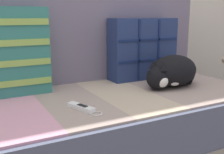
{
  "coord_description": "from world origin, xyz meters",
  "views": [
    {
      "loc": [
        -0.56,
        -1.1,
        0.81
      ],
      "look_at": [
        0.06,
        0.05,
        0.52
      ],
      "focal_mm": 45.0,
      "sensor_mm": 36.0,
      "label": 1
    }
  ],
  "objects_px": {
    "couch": "(95,134)",
    "game_remote_near": "(82,108)",
    "throw_pillow_striped": "(5,52)",
    "sleeping_cat": "(171,72)",
    "throw_pillow_quilted": "(143,49)"
  },
  "relations": [
    {
      "from": "couch",
      "to": "throw_pillow_quilted",
      "type": "distance_m",
      "value": 0.61
    },
    {
      "from": "throw_pillow_striped",
      "to": "game_remote_near",
      "type": "xyz_separation_m",
      "value": [
        0.24,
        -0.38,
        -0.21
      ]
    },
    {
      "from": "throw_pillow_quilted",
      "to": "couch",
      "type": "bearing_deg",
      "value": -154.32
    },
    {
      "from": "couch",
      "to": "game_remote_near",
      "type": "distance_m",
      "value": 0.32
    },
    {
      "from": "throw_pillow_striped",
      "to": "sleeping_cat",
      "type": "height_order",
      "value": "throw_pillow_striped"
    },
    {
      "from": "couch",
      "to": "throw_pillow_quilted",
      "type": "height_order",
      "value": "throw_pillow_quilted"
    },
    {
      "from": "couch",
      "to": "throw_pillow_striped",
      "type": "height_order",
      "value": "throw_pillow_striped"
    },
    {
      "from": "throw_pillow_striped",
      "to": "game_remote_near",
      "type": "bearing_deg",
      "value": -57.94
    },
    {
      "from": "throw_pillow_quilted",
      "to": "sleeping_cat",
      "type": "distance_m",
      "value": 0.28
    },
    {
      "from": "couch",
      "to": "throw_pillow_striped",
      "type": "xyz_separation_m",
      "value": [
        -0.38,
        0.2,
        0.43
      ]
    },
    {
      "from": "couch",
      "to": "game_remote_near",
      "type": "xyz_separation_m",
      "value": [
        -0.14,
        -0.18,
        0.22
      ]
    },
    {
      "from": "sleeping_cat",
      "to": "throw_pillow_quilted",
      "type": "bearing_deg",
      "value": 93.86
    },
    {
      "from": "throw_pillow_striped",
      "to": "throw_pillow_quilted",
      "type": "bearing_deg",
      "value": 0.03
    },
    {
      "from": "couch",
      "to": "sleeping_cat",
      "type": "bearing_deg",
      "value": -7.14
    },
    {
      "from": "throw_pillow_striped",
      "to": "game_remote_near",
      "type": "height_order",
      "value": "throw_pillow_striped"
    }
  ]
}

